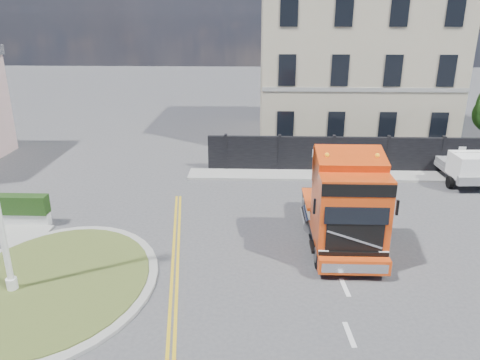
{
  "coord_description": "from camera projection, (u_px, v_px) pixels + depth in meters",
  "views": [
    {
      "loc": [
        -0.33,
        -16.17,
        8.63
      ],
      "look_at": [
        -0.98,
        2.46,
        1.8
      ],
      "focal_mm": 35.0,
      "sensor_mm": 36.0,
      "label": 1
    }
  ],
  "objects": [
    {
      "name": "georgian_building",
      "position": [
        351.0,
        54.0,
        31.43
      ],
      "size": [
        12.3,
        10.3,
        12.8
      ],
      "color": "#C2B69A",
      "rests_on": "ground"
    },
    {
      "name": "traffic_island",
      "position": [
        53.0,
        283.0,
        15.51
      ],
      "size": [
        6.8,
        6.8,
        0.17
      ],
      "color": "#989892",
      "rests_on": "ground"
    },
    {
      "name": "hoarding_fence",
      "position": [
        379.0,
        155.0,
        26.02
      ],
      "size": [
        18.8,
        0.25,
        2.0
      ],
      "color": "black",
      "rests_on": "ground"
    },
    {
      "name": "flatbed_pickup",
      "position": [
        465.0,
        167.0,
        24.09
      ],
      "size": [
        1.94,
        4.41,
        1.81
      ],
      "rotation": [
        0.0,
        0.0,
        0.04
      ],
      "color": "slate",
      "rests_on": "ground"
    },
    {
      "name": "pavement_far",
      "position": [
        371.0,
        176.0,
        25.51
      ],
      "size": [
        20.0,
        1.6,
        0.12
      ],
      "primitive_type": "cube",
      "color": "#989892",
      "rests_on": "ground"
    },
    {
      "name": "ground",
      "position": [
        263.0,
        246.0,
        18.13
      ],
      "size": [
        120.0,
        120.0,
        0.0
      ],
      "primitive_type": "plane",
      "color": "#424244",
      "rests_on": "ground"
    },
    {
      "name": "truck",
      "position": [
        345.0,
        208.0,
        17.27
      ],
      "size": [
        2.43,
        6.43,
        3.85
      ],
      "rotation": [
        0.0,
        0.0,
        -0.0
      ],
      "color": "black",
      "rests_on": "ground"
    }
  ]
}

